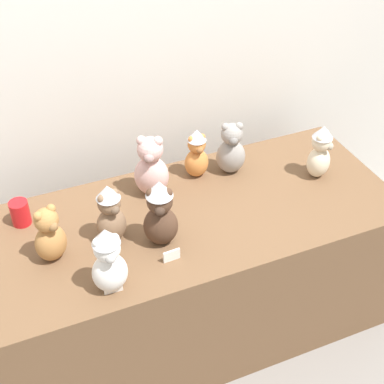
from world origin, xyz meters
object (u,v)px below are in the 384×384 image
object	(u,v)px
teddy_bear_caramel	(50,236)
party_cup_red	(20,213)
display_table	(192,273)
teddy_bear_snow	(108,261)
teddy_bear_cream	(320,152)
teddy_bear_mocha	(110,214)
teddy_bear_cocoa	(160,214)
teddy_bear_blush	(151,168)
teddy_bear_ash	(231,149)
teddy_bear_ginger	(197,154)

from	to	relation	value
teddy_bear_caramel	party_cup_red	xyz separation A→B (m)	(-0.08, 0.26, -0.06)
display_table	teddy_bear_snow	size ratio (longest dim) A/B	6.21
display_table	teddy_bear_cream	distance (m)	0.82
teddy_bear_mocha	party_cup_red	size ratio (longest dim) A/B	2.51
teddy_bear_caramel	teddy_bear_cocoa	xyz separation A→B (m)	(0.42, -0.08, 0.03)
teddy_bear_caramel	teddy_bear_blush	xyz separation A→B (m)	(0.50, 0.23, 0.02)
teddy_bear_blush	teddy_bear_ash	bearing A→B (deg)	27.68
teddy_bear_cream	teddy_bear_ginger	size ratio (longest dim) A/B	1.07
party_cup_red	teddy_bear_caramel	bearing A→B (deg)	-72.82
teddy_bear_ginger	party_cup_red	size ratio (longest dim) A/B	2.27
teddy_bear_caramel	teddy_bear_ash	distance (m)	0.93
teddy_bear_snow	party_cup_red	xyz separation A→B (m)	(-0.24, 0.50, -0.09)
display_table	teddy_bear_cocoa	size ratio (longest dim) A/B	5.91
teddy_bear_blush	party_cup_red	distance (m)	0.58
teddy_bear_mocha	teddy_bear_cocoa	world-z (taller)	teddy_bear_cocoa
teddy_bear_cream	display_table	bearing A→B (deg)	150.61
teddy_bear_cocoa	teddy_bear_ginger	bearing A→B (deg)	69.55
teddy_bear_cream	teddy_bear_blush	xyz separation A→B (m)	(-0.76, 0.17, 0.01)
display_table	teddy_bear_cream	size ratio (longest dim) A/B	6.78
teddy_bear_caramel	teddy_bear_cocoa	size ratio (longest dim) A/B	0.81
teddy_bear_snow	teddy_bear_cream	world-z (taller)	teddy_bear_snow
display_table	teddy_bear_mocha	distance (m)	0.62
teddy_bear_mocha	teddy_bear_caramel	bearing A→B (deg)	164.97
teddy_bear_mocha	teddy_bear_cocoa	distance (m)	0.20
teddy_bear_ash	party_cup_red	distance (m)	0.97
teddy_bear_snow	teddy_bear_ginger	size ratio (longest dim) A/B	1.17
teddy_bear_caramel	display_table	bearing A→B (deg)	-22.18
teddy_bear_caramel	teddy_bear_blush	size ratio (longest dim) A/B	0.83
teddy_bear_cream	teddy_bear_mocha	xyz separation A→B (m)	(-1.01, -0.05, 0.00)
teddy_bear_snow	teddy_bear_caramel	distance (m)	0.29
teddy_bear_cream	teddy_bear_cocoa	bearing A→B (deg)	157.62
party_cup_red	teddy_bear_cream	bearing A→B (deg)	-8.37
teddy_bear_cocoa	teddy_bear_mocha	bearing A→B (deg)	173.07
teddy_bear_cream	teddy_bear_ash	xyz separation A→B (m)	(-0.36, 0.19, -0.01)
teddy_bear_mocha	party_cup_red	distance (m)	0.42
teddy_bear_cream	teddy_bear_caramel	bearing A→B (deg)	150.69
display_table	teddy_bear_ash	xyz separation A→B (m)	(0.29, 0.22, 0.49)
party_cup_red	teddy_bear_ash	bearing A→B (deg)	-0.51
teddy_bear_cream	teddy_bear_ginger	xyz separation A→B (m)	(-0.52, 0.22, -0.01)
teddy_bear_caramel	teddy_bear_blush	distance (m)	0.55
teddy_bear_ash	teddy_bear_ginger	world-z (taller)	teddy_bear_ash
teddy_bear_snow	teddy_bear_caramel	xyz separation A→B (m)	(-0.16, 0.24, -0.03)
teddy_bear_cocoa	teddy_bear_blush	bearing A→B (deg)	97.01
teddy_bear_snow	party_cup_red	distance (m)	0.56
teddy_bear_cocoa	teddy_bear_snow	bearing A→B (deg)	-127.59
display_table	teddy_bear_cocoa	xyz separation A→B (m)	(-0.18, -0.11, 0.52)
teddy_bear_snow	teddy_bear_blush	world-z (taller)	teddy_bear_blush
teddy_bear_caramel	teddy_bear_ash	xyz separation A→B (m)	(0.89, 0.25, 0.01)
teddy_bear_blush	teddy_bear_ash	distance (m)	0.40
display_table	teddy_bear_blush	world-z (taller)	teddy_bear_blush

